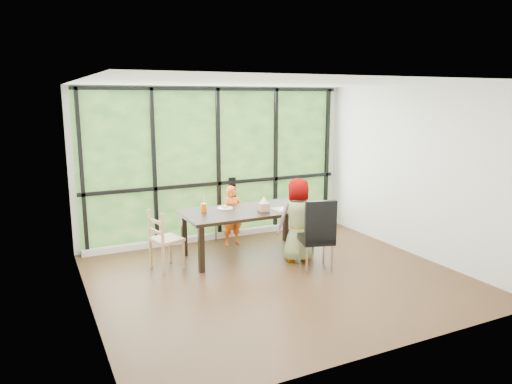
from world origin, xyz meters
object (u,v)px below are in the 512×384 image
at_px(chair_window_leather, 225,209).
at_px(tissue_box, 264,207).
at_px(dining_table, 248,232).
at_px(child_toddler, 233,215).
at_px(chair_end_beech, 166,239).
at_px(orange_cup, 204,208).
at_px(plate_near, 286,209).
at_px(white_mug, 296,201).
at_px(chair_interior_leather, 316,234).
at_px(green_cup, 300,205).
at_px(plate_far, 225,208).
at_px(child_older, 299,220).

xyz_separation_m(chair_window_leather, tissue_box, (0.17, -1.21, 0.27)).
xyz_separation_m(dining_table, child_toddler, (0.00, 0.62, 0.14)).
relative_size(chair_end_beech, orange_cup, 6.74).
xyz_separation_m(child_toddler, plate_near, (0.55, -0.87, 0.24)).
xyz_separation_m(orange_cup, tissue_box, (0.87, -0.35, -0.00)).
height_order(white_mug, tissue_box, tissue_box).
distance_m(chair_interior_leather, orange_cup, 1.80).
xyz_separation_m(chair_end_beech, tissue_box, (1.54, -0.14, 0.36)).
relative_size(plate_near, white_mug, 2.19).
xyz_separation_m(chair_interior_leather, chair_end_beech, (-1.98, 0.99, -0.09)).
bearing_deg(chair_window_leather, green_cup, -44.12).
xyz_separation_m(chair_end_beech, orange_cup, (0.67, 0.21, 0.37)).
height_order(chair_window_leather, white_mug, chair_window_leather).
xyz_separation_m(plate_near, green_cup, (0.26, -0.01, 0.05)).
xyz_separation_m(chair_end_beech, child_toddler, (1.34, 0.65, 0.07)).
distance_m(chair_window_leather, plate_near, 1.41).
bearing_deg(green_cup, tissue_box, 171.98).
distance_m(chair_interior_leather, plate_near, 0.80).
xyz_separation_m(dining_table, plate_far, (-0.29, 0.23, 0.38)).
relative_size(dining_table, orange_cup, 15.48).
relative_size(white_mug, tissue_box, 0.65).
distance_m(plate_near, tissue_box, 0.37).
height_order(chair_window_leather, green_cup, chair_window_leather).
xyz_separation_m(child_older, white_mug, (0.32, 0.62, 0.15)).
height_order(child_older, plate_near, child_older).
xyz_separation_m(chair_window_leather, chair_end_beech, (-1.37, -1.06, -0.09)).
bearing_deg(white_mug, green_cup, -110.20).
distance_m(child_older, plate_near, 0.34).
distance_m(child_toddler, white_mug, 1.12).
xyz_separation_m(green_cup, white_mug, (0.11, 0.31, -0.01)).
relative_size(plate_near, orange_cup, 1.58).
bearing_deg(child_toddler, tissue_box, -76.95).
xyz_separation_m(dining_table, orange_cup, (-0.67, 0.18, 0.44)).
distance_m(dining_table, white_mug, 1.02).
bearing_deg(green_cup, chair_interior_leather, -103.01).
distance_m(chair_window_leather, chair_interior_leather, 2.14).
relative_size(chair_end_beech, tissue_box, 6.07).
bearing_deg(plate_far, child_older, -41.82).
distance_m(green_cup, tissue_box, 0.62).
bearing_deg(chair_interior_leather, child_toddler, -52.98).
bearing_deg(chair_end_beech, orange_cup, -88.94).
bearing_deg(plate_near, plate_far, 150.16).
relative_size(dining_table, plate_near, 9.80).
height_order(chair_interior_leather, chair_end_beech, chair_interior_leather).
bearing_deg(tissue_box, white_mug, 16.98).
bearing_deg(chair_window_leather, chair_end_beech, -127.67).
bearing_deg(chair_end_beech, dining_table, -105.11).
xyz_separation_m(dining_table, tissue_box, (0.20, -0.17, 0.44)).
bearing_deg(chair_interior_leather, green_cup, -87.39).
height_order(chair_window_leather, child_toddler, chair_window_leather).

